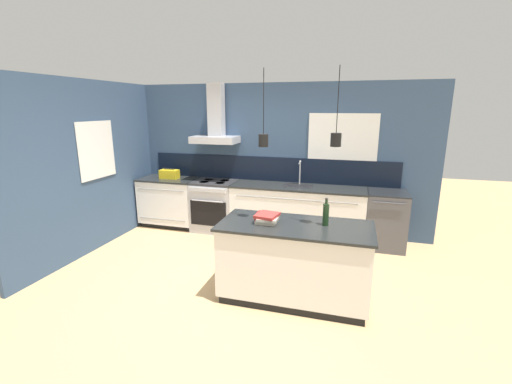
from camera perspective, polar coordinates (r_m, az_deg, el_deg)
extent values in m
plane|color=tan|center=(4.66, -4.07, -14.20)|extent=(16.00, 16.00, 0.00)
cube|color=#354C6B|center=(6.12, 2.23, 5.54)|extent=(5.60, 0.06, 2.60)
cube|color=black|center=(6.11, 2.13, 3.86)|extent=(4.42, 0.02, 0.43)
cube|color=white|center=(5.87, 14.20, 7.92)|extent=(1.12, 0.01, 0.96)
cube|color=black|center=(5.87, 14.20, 7.93)|extent=(1.04, 0.01, 0.88)
cube|color=#B5B5BA|center=(6.12, -6.85, 8.66)|extent=(0.80, 0.46, 0.12)
cube|color=#B5B5BA|center=(6.18, -6.66, 13.46)|extent=(0.26, 0.20, 0.90)
cylinder|color=black|center=(3.80, 1.28, 14.85)|extent=(0.01, 0.01, 0.69)
cylinder|color=black|center=(3.82, 1.24, 8.59)|extent=(0.11, 0.11, 0.14)
sphere|color=#F9D18C|center=(3.82, 1.24, 8.59)|extent=(0.06, 0.06, 0.06)
cylinder|color=black|center=(3.66, 13.52, 14.74)|extent=(0.01, 0.01, 0.66)
cylinder|color=black|center=(3.68, 13.17, 8.47)|extent=(0.11, 0.11, 0.14)
sphere|color=#F9D18C|center=(3.68, 13.17, 8.47)|extent=(0.06, 0.06, 0.06)
cube|color=#354C6B|center=(6.03, -24.18, 4.21)|extent=(0.06, 3.80, 2.60)
cube|color=white|center=(5.86, -25.02, 6.35)|extent=(0.01, 0.76, 0.88)
cube|color=black|center=(5.87, -25.08, 6.35)|extent=(0.01, 0.68, 0.80)
cube|color=black|center=(6.81, -13.76, -4.87)|extent=(1.02, 0.56, 0.09)
cube|color=white|center=(6.65, -14.10, -1.36)|extent=(1.05, 0.62, 0.79)
cube|color=gray|center=(6.33, -15.66, 0.33)|extent=(0.92, 0.01, 0.01)
cube|color=gray|center=(6.47, -15.34, -4.41)|extent=(0.92, 0.01, 0.01)
cube|color=#232626|center=(6.56, -14.32, 2.10)|extent=(1.07, 0.64, 0.03)
cube|color=black|center=(6.03, 6.78, -7.03)|extent=(2.16, 0.56, 0.09)
cube|color=white|center=(5.86, 6.85, -3.11)|extent=(2.22, 0.62, 0.79)
cube|color=gray|center=(5.48, 6.41, -1.29)|extent=(1.96, 0.01, 0.01)
cube|color=gray|center=(5.65, 6.26, -6.68)|extent=(1.96, 0.01, 0.01)
cube|color=#232626|center=(5.75, 6.97, 0.80)|extent=(2.25, 0.64, 0.03)
cube|color=#262628|center=(5.80, 7.05, 1.01)|extent=(0.48, 0.34, 0.01)
cylinder|color=#B5B5BA|center=(5.88, 7.31, 3.19)|extent=(0.02, 0.02, 0.39)
sphere|color=#B5B5BA|center=(5.85, 7.37, 5.08)|extent=(0.03, 0.03, 0.03)
cylinder|color=#B5B5BA|center=(5.79, 7.27, 4.80)|extent=(0.02, 0.12, 0.02)
cube|color=#B5B5BA|center=(6.27, -6.82, -2.44)|extent=(0.77, 0.62, 0.87)
cube|color=black|center=(6.00, -7.97, -3.58)|extent=(0.66, 0.02, 0.44)
cylinder|color=#B5B5BA|center=(5.92, -8.13, -1.51)|extent=(0.58, 0.02, 0.02)
cube|color=#B5B5BA|center=(5.89, -8.13, 0.31)|extent=(0.66, 0.02, 0.07)
cube|color=#2D2D30|center=(6.16, -6.94, 1.63)|extent=(0.77, 0.60, 0.04)
cylinder|color=black|center=(6.31, -7.85, 2.07)|extent=(0.17, 0.17, 0.00)
cylinder|color=black|center=(6.20, -5.25, 1.92)|extent=(0.17, 0.17, 0.00)
cylinder|color=black|center=(6.12, -8.66, 1.66)|extent=(0.17, 0.17, 0.00)
cylinder|color=black|center=(6.00, -5.99, 1.50)|extent=(0.17, 0.17, 0.00)
cube|color=#4C4C51|center=(5.84, 20.77, -4.43)|extent=(0.61, 0.62, 0.89)
cube|color=black|center=(5.72, 21.16, -0.09)|extent=(0.61, 0.62, 0.02)
cylinder|color=#4C4C51|center=(5.41, 21.37, -1.73)|extent=(0.46, 0.02, 0.02)
cube|color=black|center=(4.25, 6.25, -16.49)|extent=(1.61, 0.72, 0.09)
cube|color=white|center=(4.05, 6.42, -11.11)|extent=(1.67, 0.75, 0.79)
cube|color=#232626|center=(3.89, 6.58, -5.63)|extent=(1.72, 0.80, 0.03)
cylinder|color=#193319|center=(3.88, 11.56, -3.73)|extent=(0.07, 0.07, 0.25)
cylinder|color=#193319|center=(3.84, 11.67, -1.57)|extent=(0.03, 0.03, 0.06)
cylinder|color=#262628|center=(3.83, 11.69, -1.11)|extent=(0.03, 0.03, 0.01)
cube|color=beige|center=(3.94, 1.88, -4.76)|extent=(0.23, 0.26, 0.04)
cube|color=beige|center=(3.91, 2.05, -4.36)|extent=(0.23, 0.27, 0.03)
cube|color=#B2332D|center=(3.90, 1.87, -3.90)|extent=(0.27, 0.30, 0.03)
cube|color=red|center=(3.96, 1.74, -4.23)|extent=(0.23, 0.20, 0.09)
cube|color=white|center=(3.87, 1.37, -4.68)|extent=(0.14, 0.01, 0.05)
cube|color=gold|center=(6.53, -14.24, 2.91)|extent=(0.34, 0.18, 0.16)
cylinder|color=black|center=(6.52, -14.29, 3.77)|extent=(0.20, 0.02, 0.02)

